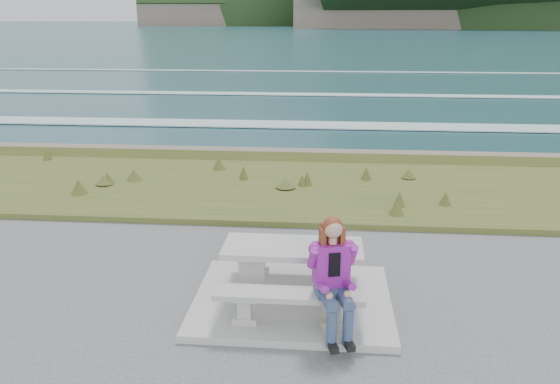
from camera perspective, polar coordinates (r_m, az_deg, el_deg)
The scene contains 8 objects.
concrete_slab at distance 7.43m, azimuth 1.31°, elevation -11.27°, with size 2.60×2.10×0.10m, color #A8A8A3.
picnic_table at distance 7.15m, azimuth 1.35°, elevation -6.82°, with size 1.80×0.75×0.75m.
bench_landward at distance 6.63m, azimuth 0.94°, elevation -11.18°, with size 1.80×0.35×0.45m.
bench_seaward at distance 7.88m, azimuth 1.66°, elevation -6.26°, with size 1.80×0.35×0.45m.
grass_verge at distance 12.06m, azimuth 2.82°, elevation 0.10°, with size 160.00×4.50×0.22m, color #364C1C.
shore_drop at distance 14.85m, azimuth 3.25°, elevation 3.48°, with size 160.00×0.80×2.20m, color #67584D.
ocean at distance 32.04m, azimuth 4.17°, elevation 8.02°, with size 1600.00×1600.00×0.09m.
seated_woman at distance 6.42m, azimuth 5.69°, elevation -10.56°, with size 0.56×0.77×1.41m.
Camera 1 is at (0.39, -6.49, 3.66)m, focal length 35.00 mm.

